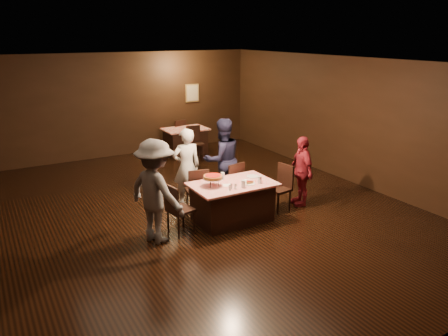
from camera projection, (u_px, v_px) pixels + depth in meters
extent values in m
plane|color=black|center=(202.00, 209.00, 9.12)|extent=(10.00, 10.00, 0.00)
cube|color=silver|center=(200.00, 62.00, 8.22)|extent=(8.00, 10.00, 0.04)
cube|color=black|center=(124.00, 105.00, 12.82)|extent=(8.00, 0.04, 3.00)
cube|color=black|center=(418.00, 237.00, 4.52)|extent=(8.00, 0.04, 3.00)
cube|color=black|center=(349.00, 120.00, 10.56)|extent=(0.04, 10.00, 3.00)
cube|color=tan|center=(192.00, 93.00, 13.77)|extent=(0.46, 0.03, 0.56)
cube|color=beige|center=(193.00, 93.00, 13.75)|extent=(0.38, 0.01, 0.48)
cube|color=#B00B0D|center=(233.00, 202.00, 8.46)|extent=(1.60, 1.00, 0.77)
cube|color=red|center=(185.00, 141.00, 13.22)|extent=(1.30, 0.90, 0.77)
cube|color=black|center=(197.00, 190.00, 8.87)|extent=(0.50, 0.50, 0.95)
cube|color=black|center=(231.00, 183.00, 9.25)|extent=(0.48, 0.48, 0.95)
cube|color=black|center=(181.00, 209.00, 7.92)|extent=(0.49, 0.49, 0.95)
cube|color=black|center=(279.00, 188.00, 8.96)|extent=(0.48, 0.48, 0.95)
cube|color=black|center=(196.00, 143.00, 12.62)|extent=(0.47, 0.47, 0.95)
cube|color=black|center=(177.00, 134.00, 13.69)|extent=(0.50, 0.50, 0.95)
imported|color=silver|center=(187.00, 167.00, 9.17)|extent=(0.65, 0.48, 1.66)
imported|color=black|center=(222.00, 159.00, 9.45)|extent=(0.90, 0.71, 1.80)
imported|color=slate|center=(156.00, 191.00, 7.49)|extent=(1.09, 1.36, 1.84)
imported|color=maroon|center=(302.00, 171.00, 9.18)|extent=(0.57, 0.94, 1.49)
cylinder|color=black|center=(211.00, 181.00, 8.26)|extent=(0.01, 0.01, 0.15)
cylinder|color=black|center=(210.00, 184.00, 8.10)|extent=(0.01, 0.01, 0.15)
cylinder|color=black|center=(218.00, 182.00, 8.18)|extent=(0.01, 0.01, 0.15)
cylinder|color=silver|center=(213.00, 178.00, 8.15)|extent=(0.38, 0.38, 0.01)
cylinder|color=#B27233|center=(213.00, 177.00, 8.15)|extent=(0.35, 0.35, 0.05)
cylinder|color=#A5140C|center=(213.00, 175.00, 8.14)|extent=(0.30, 0.30, 0.01)
cylinder|color=white|center=(249.00, 184.00, 8.32)|extent=(0.25, 0.25, 0.01)
cylinder|color=#B27233|center=(249.00, 182.00, 8.31)|extent=(0.18, 0.18, 0.04)
cylinder|color=#A5140C|center=(249.00, 181.00, 8.30)|extent=(0.14, 0.14, 0.01)
cylinder|color=white|center=(252.00, 176.00, 8.73)|extent=(0.25, 0.25, 0.01)
cylinder|color=silver|center=(243.00, 184.00, 8.10)|extent=(0.08, 0.08, 0.14)
cylinder|color=silver|center=(260.00, 180.00, 8.33)|extent=(0.08, 0.08, 0.14)
cylinder|color=silver|center=(223.00, 176.00, 8.55)|extent=(0.08, 0.08, 0.14)
cylinder|color=silver|center=(231.00, 187.00, 8.04)|extent=(0.04, 0.04, 0.08)
cylinder|color=silver|center=(231.00, 184.00, 8.03)|extent=(0.05, 0.05, 0.02)
cylinder|color=silver|center=(235.00, 187.00, 8.03)|extent=(0.04, 0.04, 0.08)
cylinder|color=silver|center=(235.00, 185.00, 8.02)|extent=(0.05, 0.05, 0.02)
cylinder|color=silver|center=(230.00, 188.00, 7.97)|extent=(0.04, 0.04, 0.08)
cylinder|color=silver|center=(230.00, 186.00, 7.96)|extent=(0.05, 0.05, 0.02)
cube|color=white|center=(246.00, 181.00, 8.49)|extent=(0.19, 0.19, 0.01)
cube|color=white|center=(227.00, 185.00, 8.24)|extent=(0.21, 0.21, 0.01)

